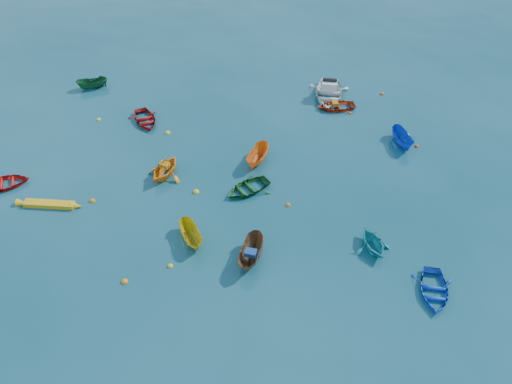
{
  "coord_description": "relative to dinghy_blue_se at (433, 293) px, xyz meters",
  "views": [
    {
      "loc": [
        0.53,
        -17.93,
        21.05
      ],
      "look_at": [
        0.0,
        5.0,
        0.4
      ],
      "focal_mm": 35.0,
      "sensor_mm": 36.0,
      "label": 1
    }
  ],
  "objects": [
    {
      "name": "dinghy_red_ne",
      "position": [
        -3.34,
        17.43,
        0.0
      ],
      "size": [
        3.22,
        2.53,
        0.61
      ],
      "primitive_type": "imported",
      "rotation": [
        0.0,
        0.0,
        -1.41
      ],
      "color": "#BC320F",
      "rests_on": "ground"
    },
    {
      "name": "sampan_green_far",
      "position": [
        -22.99,
        20.04,
        0.0
      ],
      "size": [
        2.62,
        1.67,
        0.95
      ],
      "primitive_type": "imported",
      "rotation": [
        0.0,
        0.0,
        -1.24
      ],
      "color": "#125029",
      "rests_on": "ground"
    },
    {
      "name": "dinghy_cyan_se",
      "position": [
        -2.71,
        2.98,
        0.0
      ],
      "size": [
        2.65,
        2.86,
        1.24
      ],
      "primitive_type": "imported",
      "rotation": [
        0.0,
        0.0,
        0.31
      ],
      "color": "teal",
      "rests_on": "ground"
    },
    {
      "name": "buoy_ye_a",
      "position": [
        -13.81,
        1.44,
        0.0
      ],
      "size": [
        0.3,
        0.3,
        0.3
      ],
      "primitive_type": "sphere",
      "color": "yellow",
      "rests_on": "ground"
    },
    {
      "name": "buoy_or_a",
      "position": [
        -16.05,
        0.33,
        0.0
      ],
      "size": [
        0.35,
        0.35,
        0.35
      ],
      "primitive_type": "sphere",
      "color": "orange",
      "rests_on": "ground"
    },
    {
      "name": "sampan_blue_far",
      "position": [
        0.85,
        12.89,
        0.0
      ],
      "size": [
        1.53,
        2.84,
        1.04
      ],
      "primitive_type": "imported",
      "rotation": [
        0.0,
        0.0,
        0.2
      ],
      "color": "blue",
      "rests_on": "ground"
    },
    {
      "name": "sampan_yellow_mid",
      "position": [
        -12.86,
        3.35,
        0.0
      ],
      "size": [
        1.99,
        2.79,
        1.01
      ],
      "primitive_type": "imported",
      "rotation": [
        0.0,
        0.0,
        0.43
      ],
      "color": "gold",
      "rests_on": "ground"
    },
    {
      "name": "sampan_orange_n",
      "position": [
        -9.25,
        10.63,
        0.0
      ],
      "size": [
        1.94,
        2.99,
        1.08
      ],
      "primitive_type": "imported",
      "rotation": [
        0.0,
        0.0,
        -0.35
      ],
      "color": "orange",
      "rests_on": "ground"
    },
    {
      "name": "kayak_yellow",
      "position": [
        -21.9,
        6.0,
        0.0
      ],
      "size": [
        3.83,
        0.76,
        0.38
      ],
      "primitive_type": null,
      "rotation": [
        0.0,
        0.0,
        1.52
      ],
      "color": "gold",
      "rests_on": "ground"
    },
    {
      "name": "motorboat_white",
      "position": [
        -3.79,
        19.07,
        0.0
      ],
      "size": [
        3.82,
        4.95,
        1.55
      ],
      "primitive_type": "imported",
      "rotation": [
        0.0,
        0.0,
        -0.13
      ],
      "color": "silver",
      "rests_on": "ground"
    },
    {
      "name": "tarp_blue_a",
      "position": [
        -9.46,
        1.87,
        0.72
      ],
      "size": [
        0.71,
        0.59,
        0.3
      ],
      "primitive_type": "cube",
      "rotation": [
        0.0,
        0.0,
        -0.22
      ],
      "color": "navy",
      "rests_on": "sampan_brown_mid"
    },
    {
      "name": "dinghy_red_far",
      "position": [
        -17.76,
        15.23,
        0.0
      ],
      "size": [
        3.3,
        3.69,
        0.63
      ],
      "primitive_type": "imported",
      "rotation": [
        0.0,
        0.0,
        0.46
      ],
      "color": "#A40F0D",
      "rests_on": "ground"
    },
    {
      "name": "buoy_or_e",
      "position": [
        0.61,
        19.59,
        0.0
      ],
      "size": [
        0.33,
        0.33,
        0.33
      ],
      "primitive_type": "sphere",
      "color": "#CE4C0B",
      "rests_on": "ground"
    },
    {
      "name": "dinghy_red_nw",
      "position": [
        -25.38,
        7.77,
        0.0
      ],
      "size": [
        3.64,
        3.12,
        0.64
      ],
      "primitive_type": "imported",
      "rotation": [
        0.0,
        0.0,
        1.92
      ],
      "color": "red",
      "rests_on": "ground"
    },
    {
      "name": "buoy_ye_e",
      "position": [
        1.52,
        13.96,
        0.0
      ],
      "size": [
        0.3,
        0.3,
        0.3
      ],
      "primitive_type": "sphere",
      "color": "gold",
      "rests_on": "ground"
    },
    {
      "name": "buoy_ye_c",
      "position": [
        -13.09,
        7.46,
        0.0
      ],
      "size": [
        0.38,
        0.38,
        0.38
      ],
      "primitive_type": "sphere",
      "color": "yellow",
      "rests_on": "ground"
    },
    {
      "name": "buoy_or_b",
      "position": [
        -7.31,
        6.39,
        0.0
      ],
      "size": [
        0.31,
        0.31,
        0.31
      ],
      "primitive_type": "sphere",
      "color": "#E55E0C",
      "rests_on": "ground"
    },
    {
      "name": "sampan_brown_mid",
      "position": [
        -9.43,
        2.02,
        0.0
      ],
      "size": [
        1.74,
        3.12,
        1.14
      ],
      "primitive_type": "imported",
      "rotation": [
        0.0,
        0.0,
        -0.22
      ],
      "color": "brown",
      "rests_on": "ground"
    },
    {
      "name": "tarp_orange_b",
      "position": [
        -3.44,
        17.41,
        0.44
      ],
      "size": [
        0.52,
        0.63,
        0.28
      ],
      "primitive_type": "cube",
      "rotation": [
        0.0,
        0.0,
        -1.41
      ],
      "color": "#B86A12",
      "rests_on": "dinghy_red_ne"
    },
    {
      "name": "dinghy_green_e",
      "position": [
        -9.85,
        7.68,
        0.0
      ],
      "size": [
        3.69,
        3.48,
        0.62
      ],
      "primitive_type": "imported",
      "rotation": [
        0.0,
        0.0,
        -0.95
      ],
      "color": "#13521B",
      "rests_on": "ground"
    },
    {
      "name": "tarp_orange_a",
      "position": [
        -15.24,
        9.07,
        0.88
      ],
      "size": [
        0.73,
        0.65,
        0.29
      ],
      "primitive_type": "cube",
      "rotation": [
        0.0,
        0.0,
        -0.4
      ],
      "color": "#C17713",
      "rests_on": "dinghy_orange_w"
    },
    {
      "name": "buoy_ye_d",
      "position": [
        -21.33,
        15.4,
        0.0
      ],
      "size": [
        0.31,
        0.31,
        0.31
      ],
      "primitive_type": "sphere",
      "color": "yellow",
      "rests_on": "ground"
    },
    {
      "name": "buoy_ye_b",
      "position": [
        -15.87,
        13.81,
        0.0
      ],
      "size": [
        0.36,
        0.36,
        0.36
      ],
      "primitive_type": "sphere",
      "color": "yellow",
      "rests_on": "ground"
    },
    {
      "name": "dinghy_orange_w",
      "position": [
        -15.26,
        9.03,
        0.0
      ],
      "size": [
        3.28,
        3.49,
        1.46
      ],
      "primitive_type": "imported",
      "rotation": [
        0.0,
        0.0,
        -0.4
      ],
      "color": "orange",
      "rests_on": "ground"
    },
    {
      "name": "buoy_or_d",
      "position": [
        1.88,
        12.59,
        0.0
      ],
      "size": [
        0.29,
        0.29,
        0.29
      ],
      "primitive_type": "sphere",
      "color": "#CE450B",
      "rests_on": "ground"
    },
    {
      "name": "ground",
      "position": [
        -9.3,
        2.12,
        0.0
      ],
      "size": [
        160.0,
        160.0,
        0.0
      ],
      "primitive_type": "plane",
      "color": "#0A3C4B",
      "rests_on": "ground"
    },
    {
      "name": "buoy_or_c",
      "position": [
        -19.41,
        6.48,
        0.0
      ],
      "size": [
        0.36,
        0.36,
        0.36
      ],
      "primitive_type": "sphere",
      "color": "orange",
      "rests_on": "ground"
    },
    {
      "name": "dinghy_blue_se",
      "position": [
        0.0,
        0.0,
        0.0
      ],
      "size": [
        2.51,
        3.23,
        0.61
      ],
      "primitive_type": "imported",
      "rotation": [
        0.0,
        0.0,
        -0.14
      ],
      "color": "blue",
      "rests_on": "ground"
    }
  ]
}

